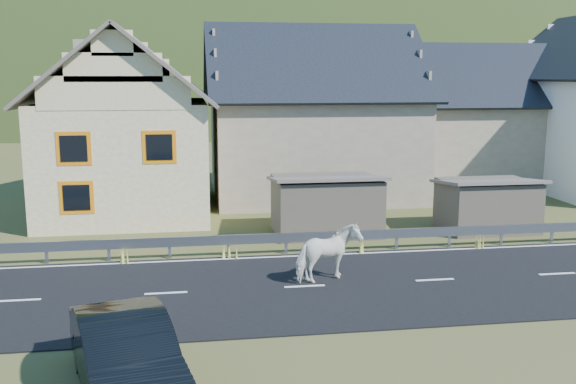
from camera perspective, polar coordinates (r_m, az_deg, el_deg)
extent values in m
plane|color=#39471E|center=(20.07, 12.91, -7.73)|extent=(160.00, 160.00, 0.00)
cube|color=black|center=(20.06, 12.91, -7.68)|extent=(60.00, 7.00, 0.04)
cube|color=silver|center=(20.05, 12.91, -7.61)|extent=(60.00, 6.60, 0.01)
cube|color=#93969B|center=(23.24, 9.65, -3.66)|extent=(28.00, 0.08, 0.34)
cube|color=#93969B|center=(22.69, -20.67, -5.12)|extent=(0.10, 0.06, 0.70)
cube|color=#93969B|center=(22.35, -15.64, -5.06)|extent=(0.10, 0.06, 0.70)
cube|color=#93969B|center=(22.19, -10.49, -4.96)|extent=(0.10, 0.06, 0.70)
cube|color=#93969B|center=(22.21, -5.31, -4.82)|extent=(0.10, 0.06, 0.70)
cube|color=#93969B|center=(22.40, -0.18, -4.64)|extent=(0.10, 0.06, 0.70)
cube|color=#93969B|center=(22.77, 4.82, -4.43)|extent=(0.10, 0.06, 0.70)
cube|color=#93969B|center=(23.31, 9.62, -4.19)|extent=(0.10, 0.06, 0.70)
cube|color=#93969B|center=(24.00, 14.17, -3.94)|extent=(0.10, 0.06, 0.70)
cube|color=#93969B|center=(24.84, 18.44, -3.69)|extent=(0.10, 0.06, 0.70)
cube|color=#93969B|center=(25.80, 22.41, -3.43)|extent=(0.10, 0.06, 0.70)
cube|color=brown|center=(25.26, 3.37, -1.20)|extent=(4.30, 3.30, 2.40)
cube|color=brown|center=(26.93, 17.26, -1.15)|extent=(3.80, 2.90, 2.20)
cube|color=#FFF1B7|center=(30.06, -13.97, 3.06)|extent=(7.00, 9.00, 5.00)
cube|color=orange|center=(25.74, -18.51, 3.69)|extent=(1.30, 0.12, 1.30)
cube|color=orange|center=(25.39, -11.37, 3.93)|extent=(1.30, 0.12, 1.30)
cube|color=orange|center=(26.01, -18.27, -0.47)|extent=(1.30, 0.12, 1.30)
cube|color=tan|center=(31.59, -17.73, 10.60)|extent=(0.70, 0.70, 2.40)
cube|color=tan|center=(33.49, 2.05, 4.06)|extent=(10.00, 9.00, 5.00)
cube|color=tan|center=(38.49, 16.31, 4.16)|extent=(9.00, 8.00, 4.60)
ellipsoid|color=#1D3312|center=(199.80, -5.08, 2.70)|extent=(440.00, 280.00, 260.00)
imported|color=white|center=(19.28, 3.58, -5.47)|extent=(1.67, 2.21, 1.70)
imported|color=black|center=(13.06, -14.15, -14.06)|extent=(2.89, 5.10, 1.59)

